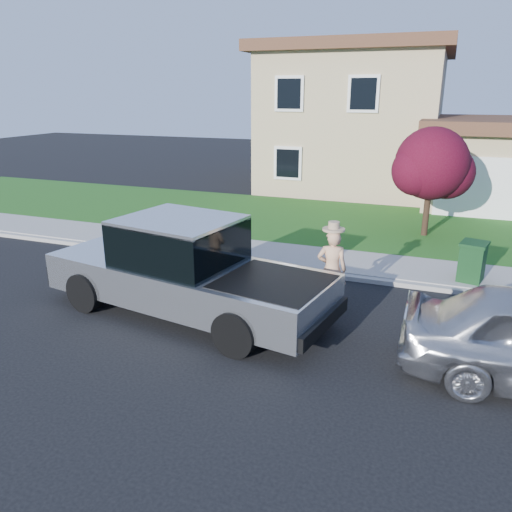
% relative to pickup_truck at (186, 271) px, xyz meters
% --- Properties ---
extents(ground, '(80.00, 80.00, 0.00)m').
position_rel_pickup_truck_xyz_m(ground, '(0.53, 0.43, -1.00)').
color(ground, black).
rests_on(ground, ground).
extents(curb, '(40.00, 0.20, 0.12)m').
position_rel_pickup_truck_xyz_m(curb, '(1.53, 3.33, -0.94)').
color(curb, gray).
rests_on(curb, ground).
extents(sidewalk, '(40.00, 2.00, 0.15)m').
position_rel_pickup_truck_xyz_m(sidewalk, '(1.53, 4.43, -0.93)').
color(sidewalk, gray).
rests_on(sidewalk, ground).
extents(lawn, '(40.00, 7.00, 0.10)m').
position_rel_pickup_truck_xyz_m(lawn, '(1.53, 8.93, -0.95)').
color(lawn, '#1B4D16').
rests_on(lawn, ground).
extents(house, '(14.00, 11.30, 6.85)m').
position_rel_pickup_truck_xyz_m(house, '(1.84, 16.81, 2.16)').
color(house, tan).
rests_on(house, ground).
extents(pickup_truck, '(6.83, 3.28, 2.15)m').
position_rel_pickup_truck_xyz_m(pickup_truck, '(0.00, 0.00, 0.00)').
color(pickup_truck, black).
rests_on(pickup_truck, ground).
extents(woman, '(0.73, 0.54, 2.02)m').
position_rel_pickup_truck_xyz_m(woman, '(2.89, 1.42, -0.05)').
color(woman, tan).
rests_on(woman, ground).
extents(ornamental_tree, '(2.59, 2.33, 3.55)m').
position_rel_pickup_truck_xyz_m(ornamental_tree, '(4.64, 8.16, 1.37)').
color(ornamental_tree, black).
rests_on(ornamental_tree, lawn).
extents(trash_bin, '(0.75, 0.82, 1.00)m').
position_rel_pickup_truck_xyz_m(trash_bin, '(5.91, 3.98, -0.35)').
color(trash_bin, black).
rests_on(trash_bin, sidewalk).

